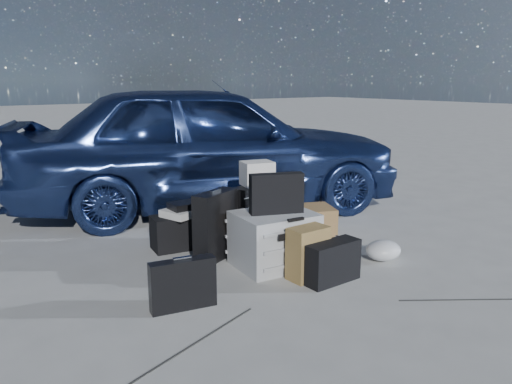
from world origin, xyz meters
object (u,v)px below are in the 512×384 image
Objects in this scene: suitcase_right at (256,216)px; duffel_bag at (186,231)px; suitcase_left at (216,225)px; car at (209,145)px; cardboard_box at (310,223)px; pelican_case at (274,239)px; briefcase at (183,284)px; green_bottle at (336,253)px.

suitcase_right is 0.93× the size of duffel_bag.
car is at bearing 37.89° from suitcase_left.
car reaches higher than cardboard_box.
pelican_case is at bearing -122.28° from suitcase_right.
pelican_case is at bearing -78.58° from suitcase_left.
briefcase is 1.28m from duffel_bag.
pelican_case is 0.53m from suitcase_left.
pelican_case reaches higher than green_bottle.
car is 7.71× the size of suitcase_right.
duffel_bag is 1.40m from green_bottle.
suitcase_left is at bearing 170.85° from car.
green_bottle is (-0.23, -2.34, -0.61)m from car.
briefcase is 0.77× the size of suitcase_right.
duffel_bag is (0.63, 1.11, -0.02)m from briefcase.
briefcase is 1.34m from green_bottle.
briefcase reaches higher than cardboard_box.
suitcase_right is (1.18, 0.76, 0.11)m from briefcase.
suitcase_left is at bearing 131.11° from pelican_case.
suitcase_left reaches higher than pelican_case.
suitcase_left reaches higher than briefcase.
pelican_case is 0.51m from green_bottle.
cardboard_box is 0.80m from green_bottle.
green_bottle is at bearing -74.30° from suitcase_left.
cardboard_box is at bearing 62.52° from green_bottle.
briefcase is 1.41m from suitcase_right.
briefcase is (-1.57, -2.23, -0.58)m from car.
briefcase is 1.63× the size of green_bottle.
pelican_case is (-0.58, -1.96, -0.53)m from car.
car is 1.57m from duffel_bag.
suitcase_left reaches higher than cardboard_box.
suitcase_left is at bearing 57.07° from briefcase.
pelican_case is 1.06× the size of suitcase_left.
duffel_bag reaches higher than green_bottle.
car is 1.58m from suitcase_right.
suitcase_left is (-0.87, -1.53, -0.46)m from car.
green_bottle is (0.34, -0.37, -0.09)m from pelican_case.
green_bottle is at bearing -50.33° from duffel_bag.
car is 2.43m from green_bottle.
car is at bearing 67.02° from briefcase.
car is at bearing 84.27° from green_bottle.
duffel_bag is (-0.35, 0.85, -0.07)m from pelican_case.
suitcase_right is at bearing -14.59° from suitcase_left.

